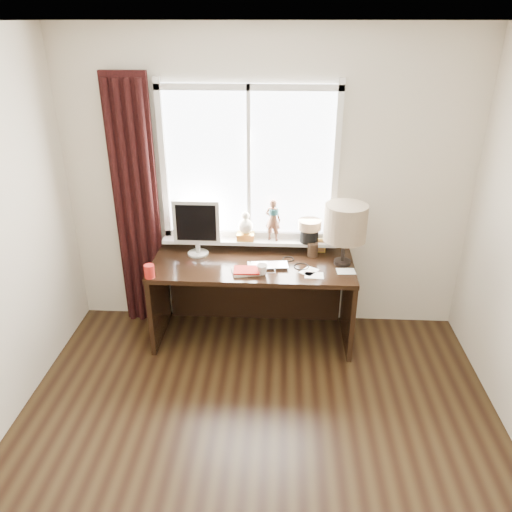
# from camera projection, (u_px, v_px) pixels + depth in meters

# --- Properties ---
(floor) EXTENTS (3.50, 4.00, 0.00)m
(floor) POSITION_uv_depth(u_px,v_px,m) (253.00, 492.00, 3.05)
(floor) COLOR #312211
(floor) RESTS_ON ground
(ceiling) EXTENTS (3.50, 4.00, 0.00)m
(ceiling) POSITION_uv_depth(u_px,v_px,m) (251.00, 23.00, 1.92)
(ceiling) COLOR white
(ceiling) RESTS_ON wall_back
(wall_back) EXTENTS (3.50, 0.00, 2.60)m
(wall_back) POSITION_uv_depth(u_px,v_px,m) (267.00, 187.00, 4.29)
(wall_back) COLOR beige
(wall_back) RESTS_ON ground
(laptop) EXTENTS (0.36, 0.25, 0.03)m
(laptop) POSITION_uv_depth(u_px,v_px,m) (268.00, 266.00, 4.12)
(laptop) COLOR silver
(laptop) RESTS_ON desk
(mug) EXTENTS (0.12, 0.12, 0.09)m
(mug) POSITION_uv_depth(u_px,v_px,m) (262.00, 269.00, 4.00)
(mug) COLOR white
(mug) RESTS_ON desk
(red_cup) EXTENTS (0.08, 0.08, 0.11)m
(red_cup) POSITION_uv_depth(u_px,v_px,m) (149.00, 271.00, 3.94)
(red_cup) COLOR #A81A15
(red_cup) RESTS_ON desk
(window) EXTENTS (1.52, 0.22, 1.40)m
(window) POSITION_uv_depth(u_px,v_px,m) (252.00, 187.00, 4.24)
(window) COLOR white
(window) RESTS_ON ground
(curtain) EXTENTS (0.38, 0.09, 2.25)m
(curtain) POSITION_uv_depth(u_px,v_px,m) (136.00, 209.00, 4.34)
(curtain) COLOR black
(curtain) RESTS_ON floor
(desk) EXTENTS (1.70, 0.70, 0.75)m
(desk) POSITION_uv_depth(u_px,v_px,m) (253.00, 283.00, 4.39)
(desk) COLOR black
(desk) RESTS_ON floor
(monitor) EXTENTS (0.40, 0.18, 0.49)m
(monitor) POSITION_uv_depth(u_px,v_px,m) (197.00, 225.00, 4.24)
(monitor) COLOR beige
(monitor) RESTS_ON desk
(notebook_stack) EXTENTS (0.25, 0.21, 0.03)m
(notebook_stack) POSITION_uv_depth(u_px,v_px,m) (246.00, 271.00, 4.03)
(notebook_stack) COLOR beige
(notebook_stack) RESTS_ON desk
(brush_holder) EXTENTS (0.09, 0.09, 0.25)m
(brush_holder) POSITION_uv_depth(u_px,v_px,m) (313.00, 249.00, 4.30)
(brush_holder) COLOR black
(brush_holder) RESTS_ON desk
(icon_frame) EXTENTS (0.10, 0.02, 0.13)m
(icon_frame) POSITION_uv_depth(u_px,v_px,m) (320.00, 246.00, 4.36)
(icon_frame) COLOR gold
(icon_frame) RESTS_ON desk
(table_lamp) EXTENTS (0.35, 0.35, 0.52)m
(table_lamp) POSITION_uv_depth(u_px,v_px,m) (345.00, 223.00, 4.03)
(table_lamp) COLOR black
(table_lamp) RESTS_ON desk
(loose_papers) EXTENTS (0.47, 0.22, 0.00)m
(loose_papers) POSITION_uv_depth(u_px,v_px,m) (323.00, 273.00, 4.04)
(loose_papers) COLOR white
(loose_papers) RESTS_ON desk
(desk_cables) EXTENTS (0.33, 0.28, 0.01)m
(desk_cables) POSITION_uv_depth(u_px,v_px,m) (292.00, 264.00, 4.17)
(desk_cables) COLOR black
(desk_cables) RESTS_ON desk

